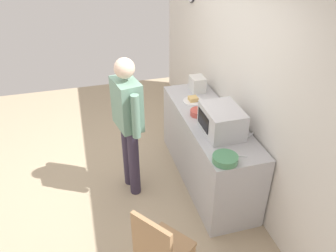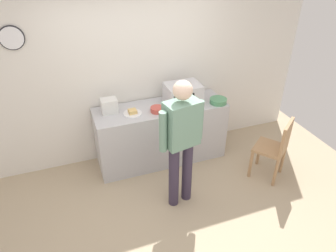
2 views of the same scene
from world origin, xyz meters
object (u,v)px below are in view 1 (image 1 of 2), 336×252
object	(u,v)px
salad_bowl	(198,112)
toaster	(197,84)
wooden_chair	(160,249)
sandwich_plate	(193,100)
cereal_bowl	(225,159)
fork_utensil	(239,156)
spoon_utensil	(250,135)
person_standing	(128,118)
microwave	(222,121)

from	to	relation	value
salad_bowl	toaster	size ratio (longest dim) A/B	0.86
wooden_chair	sandwich_plate	bearing A→B (deg)	153.26
sandwich_plate	cereal_bowl	bearing A→B (deg)	-4.99
wooden_chair	fork_utensil	bearing A→B (deg)	120.54
spoon_utensil	fork_utensil	bearing A→B (deg)	-42.91
cereal_bowl	fork_utensil	xyz separation A→B (m)	(-0.05, 0.17, -0.03)
spoon_utensil	wooden_chair	bearing A→B (deg)	-54.94
sandwich_plate	toaster	world-z (taller)	toaster
cereal_bowl	person_standing	bearing A→B (deg)	-138.88
toaster	wooden_chair	size ratio (longest dim) A/B	0.23
sandwich_plate	spoon_utensil	distance (m)	0.98
salad_bowl	toaster	xyz separation A→B (m)	(-0.63, 0.21, 0.07)
cereal_bowl	wooden_chair	xyz separation A→B (m)	(0.52, -0.79, -0.42)
toaster	spoon_utensil	xyz separation A→B (m)	(1.20, 0.19, -0.10)
cereal_bowl	toaster	xyz separation A→B (m)	(-1.55, 0.27, 0.07)
salad_bowl	cereal_bowl	distance (m)	0.93
microwave	sandwich_plate	bearing A→B (deg)	-175.88
toaster	fork_utensil	size ratio (longest dim) A/B	1.29
fork_utensil	wooden_chair	size ratio (longest dim) A/B	0.18
person_standing	wooden_chair	world-z (taller)	person_standing
salad_bowl	spoon_utensil	world-z (taller)	salad_bowl
spoon_utensil	person_standing	world-z (taller)	person_standing
microwave	wooden_chair	bearing A→B (deg)	-43.28
fork_utensil	wooden_chair	distance (m)	1.18
microwave	wooden_chair	size ratio (longest dim) A/B	0.53
fork_utensil	spoon_utensil	bearing A→B (deg)	137.09
fork_utensil	salad_bowl	bearing A→B (deg)	-172.59
microwave	toaster	size ratio (longest dim) A/B	2.27
fork_utensil	person_standing	bearing A→B (deg)	-131.76
sandwich_plate	fork_utensil	xyz separation A→B (m)	(1.22, 0.06, -0.02)
wooden_chair	salad_bowl	bearing A→B (deg)	149.67
sandwich_plate	toaster	bearing A→B (deg)	151.01
fork_utensil	wooden_chair	bearing A→B (deg)	-59.46
microwave	wooden_chair	distance (m)	1.49
toaster	person_standing	size ratio (longest dim) A/B	0.13
toaster	person_standing	xyz separation A→B (m)	(0.65, -1.06, 0.00)
salad_bowl	cereal_bowl	bearing A→B (deg)	-3.46
toaster	salad_bowl	bearing A→B (deg)	-18.78
fork_utensil	spoon_utensil	world-z (taller)	same
microwave	fork_utensil	world-z (taller)	microwave
cereal_bowl	spoon_utensil	distance (m)	0.58
microwave	salad_bowl	bearing A→B (deg)	-165.64
cereal_bowl	person_standing	xyz separation A→B (m)	(-0.90, -0.79, 0.07)
salad_bowl	wooden_chair	distance (m)	1.73
microwave	person_standing	world-z (taller)	person_standing
fork_utensil	person_standing	xyz separation A→B (m)	(-0.86, -0.96, 0.10)
salad_bowl	spoon_utensil	bearing A→B (deg)	35.08
sandwich_plate	wooden_chair	world-z (taller)	sandwich_plate
microwave	fork_utensil	bearing A→B (deg)	0.52
cereal_bowl	sandwich_plate	bearing A→B (deg)	175.01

